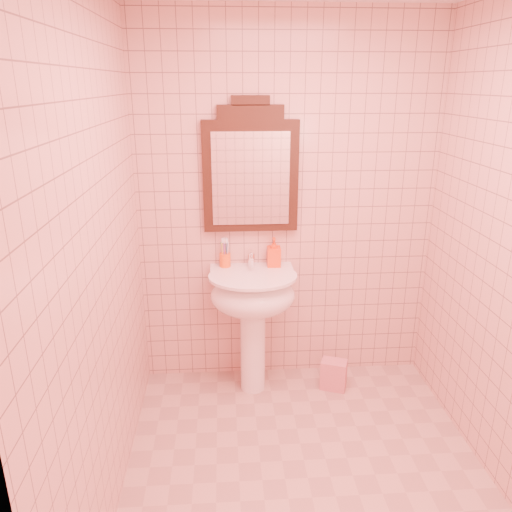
{
  "coord_description": "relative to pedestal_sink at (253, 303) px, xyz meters",
  "views": [
    {
      "loc": [
        -0.43,
        -2.15,
        2.05
      ],
      "look_at": [
        -0.25,
        0.55,
        1.1
      ],
      "focal_mm": 35.0,
      "sensor_mm": 36.0,
      "label": 1
    }
  ],
  "objects": [
    {
      "name": "floor",
      "position": [
        0.25,
        -0.87,
        -0.66
      ],
      "size": [
        2.2,
        2.2,
        0.0
      ],
      "primitive_type": "plane",
      "color": "tan",
      "rests_on": "ground"
    },
    {
      "name": "back_wall",
      "position": [
        0.25,
        0.23,
        0.59
      ],
      "size": [
        2.0,
        0.02,
        2.5
      ],
      "primitive_type": "cube",
      "color": "#DCA399",
      "rests_on": "floor"
    },
    {
      "name": "pedestal_sink",
      "position": [
        0.0,
        0.0,
        0.0
      ],
      "size": [
        0.58,
        0.58,
        0.86
      ],
      "color": "white",
      "rests_on": "floor"
    },
    {
      "name": "faucet",
      "position": [
        0.0,
        0.14,
        0.26
      ],
      "size": [
        0.04,
        0.16,
        0.11
      ],
      "color": "white",
      "rests_on": "pedestal_sink"
    },
    {
      "name": "mirror",
      "position": [
        0.0,
        0.2,
        0.84
      ],
      "size": [
        0.62,
        0.06,
        0.87
      ],
      "color": "black",
      "rests_on": "back_wall"
    },
    {
      "name": "toothbrush_cup",
      "position": [
        -0.18,
        0.16,
        0.25
      ],
      "size": [
        0.08,
        0.08,
        0.17
      ],
      "rotation": [
        0.0,
        0.0,
        -0.3
      ],
      "color": "#F65B14",
      "rests_on": "pedestal_sink"
    },
    {
      "name": "soap_dispenser",
      "position": [
        0.15,
        0.15,
        0.3
      ],
      "size": [
        0.09,
        0.09,
        0.2
      ],
      "primitive_type": "imported",
      "rotation": [
        0.0,
        0.0,
        -0.02
      ],
      "color": "#EB4313",
      "rests_on": "pedestal_sink"
    },
    {
      "name": "towel",
      "position": [
        0.57,
        -0.03,
        -0.55
      ],
      "size": [
        0.2,
        0.17,
        0.21
      ],
      "primitive_type": "cube",
      "rotation": [
        0.0,
        0.0,
        -0.36
      ],
      "color": "#CF7A85",
      "rests_on": "floor"
    }
  ]
}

